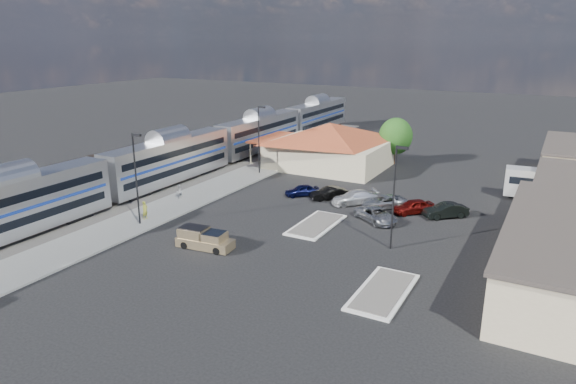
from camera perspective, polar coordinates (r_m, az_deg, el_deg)
The scene contains 23 objects.
ground at distance 49.64m, azimuth -2.02°, elevation -3.69°, with size 280.00×280.00×0.00m, color black.
railbed at distance 67.83m, azimuth -14.00°, elevation 1.51°, with size 16.00×100.00×0.12m, color #4C4944.
platform at distance 60.74m, azimuth -8.94°, elevation 0.07°, with size 5.50×92.00×0.18m, color gray.
passenger_train at distance 64.25m, azimuth -12.96°, elevation 3.33°, with size 3.00×104.00×5.55m.
freight_cars at distance 65.37m, azimuth -19.60°, elevation 2.15°, with size 2.80×46.00×4.00m.
station_depot at distance 71.40m, azimuth 4.58°, elevation 5.25°, with size 18.35×12.24×6.20m.
traffic_island_south at distance 49.51m, azimuth 3.16°, elevation -3.63°, with size 3.30×7.50×0.21m.
traffic_island_north at distance 37.64m, azimuth 10.52°, elevation -10.80°, with size 3.30×7.50×0.21m.
lamp_plat_s at distance 49.98m, azimuth -16.51°, elevation 2.17°, with size 1.08×0.25×9.00m.
lamp_plat_n at distance 66.92m, azimuth -3.20°, elevation 6.42°, with size 1.08×0.25×9.00m.
lamp_lot at distance 43.36m, azimuth 11.83°, elevation 0.33°, with size 1.08×0.25×9.00m.
tree_depot at distance 74.22m, azimuth 11.87°, elevation 6.09°, with size 4.71×4.71×6.63m.
pickup_truck at distance 44.59m, azimuth -9.20°, elevation -5.22°, with size 5.10×2.28×1.71m.
suv at distance 51.07m, azimuth 9.75°, elevation -2.51°, with size 2.29×4.96×1.38m, color #989BA0.
coach_bus at distance 63.14m, azimuth 27.82°, elevation 0.73°, with size 10.95×3.33×3.46m.
person_a at distance 52.37m, azimuth -15.61°, elevation -1.95°, with size 0.67×0.44×1.82m, color gold.
person_b at distance 58.25m, azimuth -12.02°, elevation 0.06°, with size 0.76×0.59×1.55m, color silver.
parked_car_a at distance 58.46m, azimuth 1.57°, elevation 0.20°, with size 1.57×3.89×1.33m, color #0B0F38.
parked_car_b at distance 57.41m, azimuth 4.55°, elevation -0.14°, with size 1.47×4.21×1.39m, color black.
parked_car_c at distance 55.97m, azimuth 7.42°, elevation -0.62°, with size 2.08×5.12×1.49m, color silver.
parked_car_d at distance 55.27m, azimuth 10.62°, elevation -1.07°, with size 2.26×4.89×1.36m, color gray.
parked_car_e at distance 54.15m, azimuth 13.74°, elevation -1.58°, with size 1.74×4.33×1.48m, color maroon.
parked_car_f at distance 53.78m, azimuth 17.11°, elevation -1.98°, with size 1.56×4.48×1.47m, color black.
Camera 1 is at (23.67, -40.02, 17.37)m, focal length 32.00 mm.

